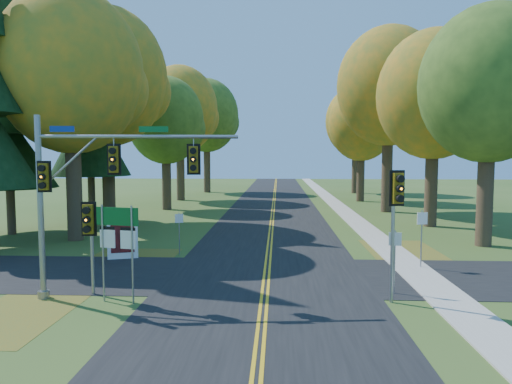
{
  "coord_description": "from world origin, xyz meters",
  "views": [
    {
      "loc": [
        0.46,
        -16.12,
        4.84
      ],
      "look_at": [
        -0.55,
        4.44,
        3.2
      ],
      "focal_mm": 32.0,
      "sensor_mm": 36.0,
      "label": 1
    }
  ],
  "objects_px": {
    "info_kiosk": "(123,239)",
    "traffic_mast": "(90,182)",
    "route_sign_cluster": "(117,234)",
    "east_signal_pole": "(396,203)"
  },
  "relations": [
    {
      "from": "info_kiosk",
      "to": "traffic_mast",
      "type": "bearing_deg",
      "value": -98.34
    },
    {
      "from": "traffic_mast",
      "to": "route_sign_cluster",
      "type": "relative_size",
      "value": 2.1
    },
    {
      "from": "traffic_mast",
      "to": "info_kiosk",
      "type": "relative_size",
      "value": 3.55
    },
    {
      "from": "east_signal_pole",
      "to": "info_kiosk",
      "type": "relative_size",
      "value": 2.29
    },
    {
      "from": "traffic_mast",
      "to": "east_signal_pole",
      "type": "distance_m",
      "value": 10.09
    },
    {
      "from": "traffic_mast",
      "to": "info_kiosk",
      "type": "height_order",
      "value": "traffic_mast"
    },
    {
      "from": "east_signal_pole",
      "to": "info_kiosk",
      "type": "bearing_deg",
      "value": 139.18
    },
    {
      "from": "traffic_mast",
      "to": "route_sign_cluster",
      "type": "distance_m",
      "value": 2.02
    },
    {
      "from": "traffic_mast",
      "to": "east_signal_pole",
      "type": "xyz_separation_m",
      "value": [
        10.06,
        -0.16,
        -0.66
      ]
    },
    {
      "from": "route_sign_cluster",
      "to": "traffic_mast",
      "type": "bearing_deg",
      "value": 170.13
    }
  ]
}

